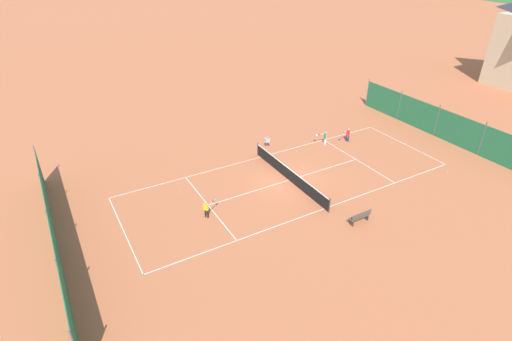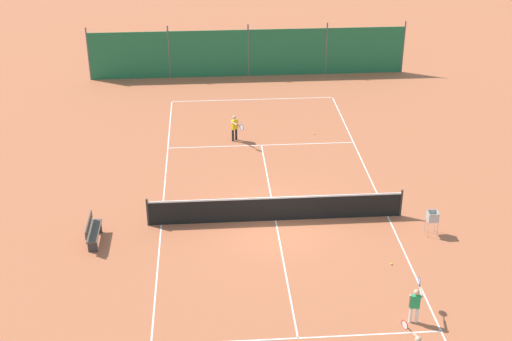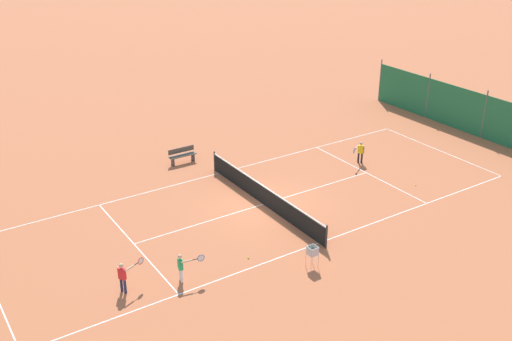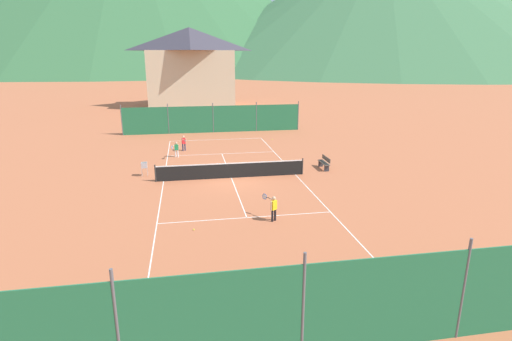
{
  "view_description": "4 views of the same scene",
  "coord_description": "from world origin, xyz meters",
  "px_view_note": "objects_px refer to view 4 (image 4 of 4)",
  "views": [
    {
      "loc": [
        20.29,
        -14.36,
        15.15
      ],
      "look_at": [
        -1.35,
        -2.0,
        0.7
      ],
      "focal_mm": 28.0,
      "sensor_mm": 36.0,
      "label": 1
    },
    {
      "loc": [
        2.32,
        21.9,
        13.31
      ],
      "look_at": [
        0.54,
        -2.38,
        0.82
      ],
      "focal_mm": 50.0,
      "sensor_mm": 36.0,
      "label": 2
    },
    {
      "loc": [
        -20.37,
        13.74,
        12.93
      ],
      "look_at": [
        1.58,
        -0.63,
        0.96
      ],
      "focal_mm": 42.0,
      "sensor_mm": 36.0,
      "label": 3
    },
    {
      "loc": [
        -2.55,
        -23.51,
        7.27
      ],
      "look_at": [
        1.34,
        -1.21,
        0.75
      ],
      "focal_mm": 28.0,
      "sensor_mm": 36.0,
      "label": 4
    }
  ],
  "objects_px": {
    "player_near_service": "(184,142)",
    "player_far_service": "(273,206)",
    "ball_hopper": "(144,166)",
    "alpine_chalet": "(190,66)",
    "courtside_bench": "(324,162)",
    "tennis_net": "(231,170)",
    "tennis_ball_mid_court": "(194,230)",
    "tennis_ball_service_box": "(272,139)",
    "tennis_ball_alley_left": "(175,167)",
    "player_far_baseline": "(176,148)"
  },
  "relations": [
    {
      "from": "player_far_service",
      "to": "alpine_chalet",
      "type": "relative_size",
      "value": 0.09
    },
    {
      "from": "ball_hopper",
      "to": "player_near_service",
      "type": "bearing_deg",
      "value": 69.82
    },
    {
      "from": "tennis_net",
      "to": "player_far_baseline",
      "type": "relative_size",
      "value": 8.0
    },
    {
      "from": "tennis_ball_alley_left",
      "to": "alpine_chalet",
      "type": "xyz_separation_m",
      "value": [
        1.84,
        34.41,
        5.79
      ]
    },
    {
      "from": "tennis_ball_mid_court",
      "to": "courtside_bench",
      "type": "bearing_deg",
      "value": 43.43
    },
    {
      "from": "player_far_baseline",
      "to": "courtside_bench",
      "type": "distance_m",
      "value": 10.95
    },
    {
      "from": "tennis_ball_service_box",
      "to": "alpine_chalet",
      "type": "distance_m",
      "value": 27.88
    },
    {
      "from": "tennis_ball_mid_court",
      "to": "ball_hopper",
      "type": "xyz_separation_m",
      "value": [
        -2.82,
        8.7,
        0.62
      ]
    },
    {
      "from": "player_far_service",
      "to": "courtside_bench",
      "type": "relative_size",
      "value": 0.79
    },
    {
      "from": "tennis_ball_alley_left",
      "to": "ball_hopper",
      "type": "distance_m",
      "value": 2.59
    },
    {
      "from": "tennis_net",
      "to": "player_far_baseline",
      "type": "distance_m",
      "value": 6.82
    },
    {
      "from": "player_near_service",
      "to": "alpine_chalet",
      "type": "distance_m",
      "value": 30.0
    },
    {
      "from": "ball_hopper",
      "to": "alpine_chalet",
      "type": "bearing_deg",
      "value": 84.23
    },
    {
      "from": "player_far_baseline",
      "to": "ball_hopper",
      "type": "bearing_deg",
      "value": -112.22
    },
    {
      "from": "tennis_ball_alley_left",
      "to": "alpine_chalet",
      "type": "height_order",
      "value": "alpine_chalet"
    },
    {
      "from": "tennis_ball_service_box",
      "to": "tennis_ball_alley_left",
      "type": "distance_m",
      "value": 11.6
    },
    {
      "from": "player_far_baseline",
      "to": "ball_hopper",
      "type": "distance_m",
      "value": 4.96
    },
    {
      "from": "player_far_service",
      "to": "player_near_service",
      "type": "bearing_deg",
      "value": 105.03
    },
    {
      "from": "player_far_baseline",
      "to": "alpine_chalet",
      "type": "height_order",
      "value": "alpine_chalet"
    },
    {
      "from": "player_far_service",
      "to": "tennis_ball_alley_left",
      "type": "bearing_deg",
      "value": 114.78
    },
    {
      "from": "tennis_ball_alley_left",
      "to": "tennis_net",
      "type": "bearing_deg",
      "value": -41.2
    },
    {
      "from": "tennis_ball_mid_court",
      "to": "alpine_chalet",
      "type": "height_order",
      "value": "alpine_chalet"
    },
    {
      "from": "player_far_baseline",
      "to": "ball_hopper",
      "type": "height_order",
      "value": "player_far_baseline"
    },
    {
      "from": "tennis_ball_mid_court",
      "to": "tennis_net",
      "type": "bearing_deg",
      "value": 71.47
    },
    {
      "from": "player_near_service",
      "to": "player_far_service",
      "type": "xyz_separation_m",
      "value": [
        4.0,
        -14.89,
        -0.01
      ]
    },
    {
      "from": "alpine_chalet",
      "to": "player_near_service",
      "type": "bearing_deg",
      "value": -92.36
    },
    {
      "from": "ball_hopper",
      "to": "alpine_chalet",
      "type": "xyz_separation_m",
      "value": [
        3.65,
        36.16,
        5.16
      ]
    },
    {
      "from": "alpine_chalet",
      "to": "tennis_ball_alley_left",
      "type": "bearing_deg",
      "value": -93.06
    },
    {
      "from": "tennis_ball_mid_court",
      "to": "alpine_chalet",
      "type": "bearing_deg",
      "value": 88.94
    },
    {
      "from": "tennis_ball_mid_court",
      "to": "ball_hopper",
      "type": "height_order",
      "value": "ball_hopper"
    },
    {
      "from": "tennis_ball_service_box",
      "to": "ball_hopper",
      "type": "relative_size",
      "value": 0.07
    },
    {
      "from": "courtside_bench",
      "to": "tennis_ball_mid_court",
      "type": "bearing_deg",
      "value": -136.57
    },
    {
      "from": "player_far_service",
      "to": "tennis_ball_service_box",
      "type": "relative_size",
      "value": 18.01
    },
    {
      "from": "tennis_ball_alley_left",
      "to": "courtside_bench",
      "type": "relative_size",
      "value": 0.04
    },
    {
      "from": "tennis_ball_service_box",
      "to": "tennis_ball_alley_left",
      "type": "height_order",
      "value": "same"
    },
    {
      "from": "tennis_net",
      "to": "player_far_service",
      "type": "distance_m",
      "value": 7.05
    },
    {
      "from": "player_far_baseline",
      "to": "tennis_net",
      "type": "bearing_deg",
      "value": -59.87
    },
    {
      "from": "player_near_service",
      "to": "player_far_service",
      "type": "bearing_deg",
      "value": -74.97
    },
    {
      "from": "alpine_chalet",
      "to": "player_far_service",
      "type": "bearing_deg",
      "value": -86.42
    },
    {
      "from": "ball_hopper",
      "to": "courtside_bench",
      "type": "relative_size",
      "value": 0.59
    },
    {
      "from": "tennis_ball_mid_court",
      "to": "tennis_ball_service_box",
      "type": "height_order",
      "value": "same"
    },
    {
      "from": "tennis_net",
      "to": "player_near_service",
      "type": "height_order",
      "value": "player_near_service"
    },
    {
      "from": "tennis_net",
      "to": "player_near_service",
      "type": "distance_m",
      "value": 8.44
    },
    {
      "from": "ball_hopper",
      "to": "courtside_bench",
      "type": "bearing_deg",
      "value": -1.73
    },
    {
      "from": "tennis_ball_service_box",
      "to": "player_far_service",
      "type": "bearing_deg",
      "value": -102.03
    },
    {
      "from": "tennis_net",
      "to": "courtside_bench",
      "type": "distance_m",
      "value": 6.42
    },
    {
      "from": "tennis_ball_service_box",
      "to": "player_far_baseline",
      "type": "bearing_deg",
      "value": -148.67
    },
    {
      "from": "tennis_ball_alley_left",
      "to": "ball_hopper",
      "type": "xyz_separation_m",
      "value": [
        -1.81,
        -1.74,
        0.62
      ]
    },
    {
      "from": "courtside_bench",
      "to": "alpine_chalet",
      "type": "height_order",
      "value": "alpine_chalet"
    },
    {
      "from": "player_near_service",
      "to": "player_far_baseline",
      "type": "relative_size",
      "value": 1.05
    }
  ]
}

